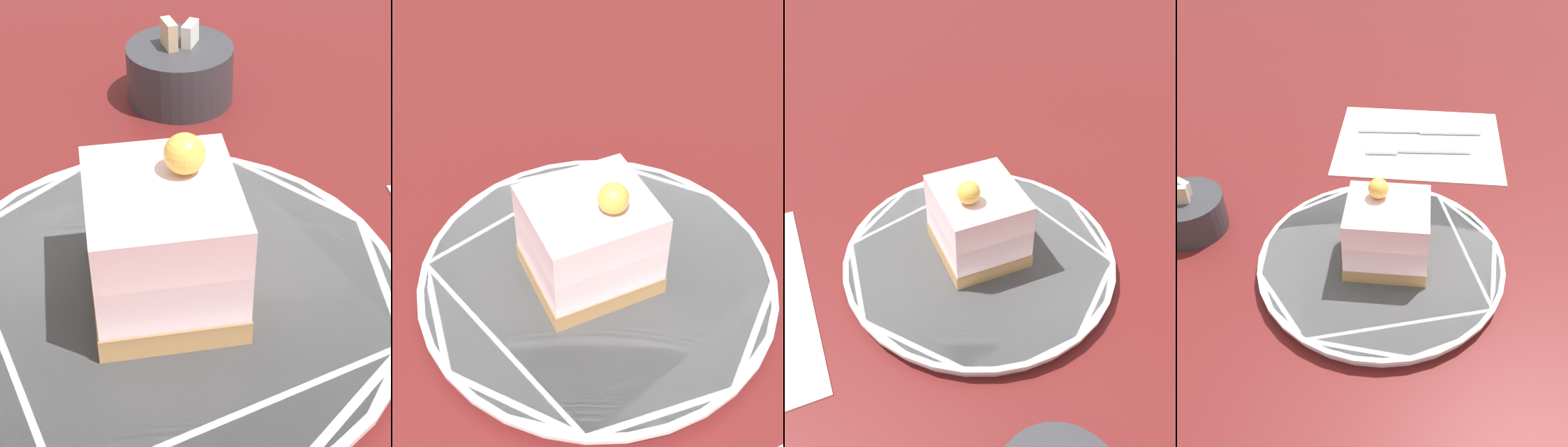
# 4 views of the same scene
# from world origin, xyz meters

# --- Properties ---
(ground_plane) EXTENTS (4.00, 4.00, 0.00)m
(ground_plane) POSITION_xyz_m (0.00, 0.00, 0.00)
(ground_plane) COLOR #5B1919
(plate) EXTENTS (0.27, 0.27, 0.02)m
(plate) POSITION_xyz_m (-0.01, 0.01, 0.01)
(plate) COLOR white
(plate) RESTS_ON ground_plane
(cake_slice) EXTENTS (0.09, 0.10, 0.10)m
(cake_slice) POSITION_xyz_m (-0.01, 0.01, 0.05)
(cake_slice) COLOR olive
(cake_slice) RESTS_ON plate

